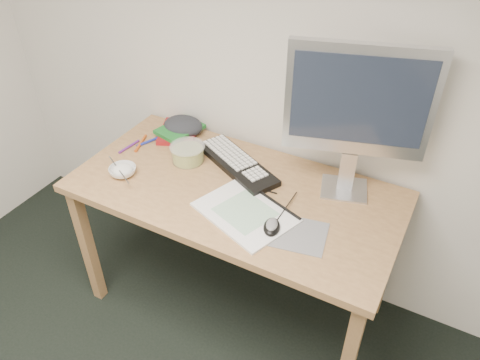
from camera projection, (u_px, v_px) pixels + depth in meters
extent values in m
plane|color=silver|center=(319.00, 42.00, 1.85)|extent=(3.60, 0.00, 3.60)
cube|color=tan|center=(88.00, 247.00, 2.26)|extent=(0.05, 0.05, 0.71)
cube|color=tan|center=(161.00, 180.00, 2.68)|extent=(0.05, 0.05, 0.71)
cube|color=tan|center=(387.00, 260.00, 2.19)|extent=(0.05, 0.05, 0.71)
cube|color=tan|center=(235.00, 192.00, 2.00)|extent=(1.40, 0.70, 0.03)
cube|color=slate|center=(298.00, 234.00, 1.76)|extent=(0.24, 0.22, 0.00)
cube|color=white|center=(245.00, 213.00, 1.86)|extent=(0.44, 0.38, 0.01)
cube|color=black|center=(237.00, 164.00, 2.11)|extent=(0.48, 0.34, 0.03)
cube|color=silver|center=(344.00, 189.00, 1.98)|extent=(0.23, 0.22, 0.01)
cube|color=silver|center=(347.00, 171.00, 1.92)|extent=(0.07, 0.04, 0.18)
cube|color=silver|center=(359.00, 101.00, 1.73)|extent=(0.54, 0.19, 0.44)
cube|color=black|center=(359.00, 99.00, 1.72)|extent=(0.48, 0.15, 0.35)
ellipsoid|color=black|center=(272.00, 225.00, 1.77)|extent=(0.09, 0.12, 0.03)
imported|color=white|center=(123.00, 171.00, 2.06)|extent=(0.13, 0.13, 0.04)
cylinder|color=#B6B6B8|center=(119.00, 170.00, 2.03)|extent=(0.21, 0.13, 0.02)
cylinder|color=#DFB44E|center=(188.00, 153.00, 2.13)|extent=(0.19, 0.19, 0.08)
cube|color=maroon|center=(179.00, 132.00, 2.33)|extent=(0.25, 0.28, 0.02)
cube|color=#1A6B26|center=(180.00, 129.00, 2.31)|extent=(0.20, 0.24, 0.02)
ellipsoid|color=#25282D|center=(183.00, 126.00, 2.33)|extent=(0.19, 0.17, 0.07)
cylinder|color=#CD668F|center=(236.00, 176.00, 2.05)|extent=(0.17, 0.05, 0.01)
cylinder|color=tan|center=(249.00, 189.00, 1.98)|extent=(0.15, 0.08, 0.01)
cylinder|color=black|center=(259.00, 189.00, 1.98)|extent=(0.17, 0.02, 0.01)
cylinder|color=#1E2CA5|center=(149.00, 141.00, 2.27)|extent=(0.06, 0.13, 0.01)
cylinder|color=#BE4E16|center=(141.00, 143.00, 2.26)|extent=(0.06, 0.14, 0.01)
cylinder|color=#5E227E|center=(129.00, 147.00, 2.24)|extent=(0.03, 0.13, 0.01)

